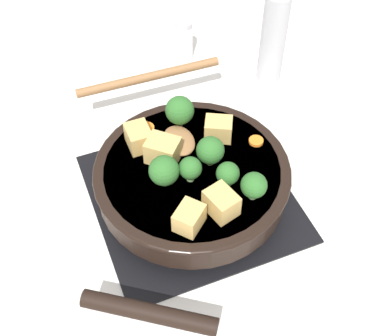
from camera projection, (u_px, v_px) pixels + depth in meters
ground_plane at (192, 198)px, 0.87m from camera, size 2.40×2.40×0.00m
front_burner_grate at (192, 193)px, 0.86m from camera, size 0.31×0.31×0.03m
skillet_pan at (192, 178)px, 0.83m from camera, size 0.41×0.37×0.05m
wooden_spoon at (161, 101)px, 0.90m from camera, size 0.21×0.26×0.02m
tofu_cube_center_large at (139, 137)px, 0.83m from camera, size 0.04×0.04×0.04m
tofu_cube_near_handle at (189, 218)px, 0.73m from camera, size 0.05×0.05×0.03m
tofu_cube_east_chunk at (163, 150)px, 0.81m from camera, size 0.06×0.06×0.04m
tofu_cube_west_chunk at (218, 129)px, 0.85m from camera, size 0.05×0.05×0.03m
tofu_cube_back_piece at (221, 203)px, 0.75m from camera, size 0.05×0.05×0.04m
broccoli_floret_near_spoon at (180, 110)px, 0.86m from camera, size 0.05×0.05×0.05m
broccoli_floret_center_top at (211, 151)px, 0.80m from camera, size 0.04×0.04×0.05m
broccoli_floret_east_rim at (190, 168)px, 0.78m from camera, size 0.03×0.03×0.04m
broccoli_floret_west_rim at (228, 174)px, 0.78m from camera, size 0.03×0.03×0.04m
broccoli_floret_north_edge at (254, 186)px, 0.76m from camera, size 0.04×0.04×0.05m
broccoli_floret_south_cluster at (164, 171)px, 0.77m from camera, size 0.05×0.05×0.05m
carrot_slice_orange_thin at (256, 141)px, 0.85m from camera, size 0.02×0.02×0.01m
carrot_slice_near_center at (146, 128)px, 0.87m from camera, size 0.03×0.03×0.01m
pepper_mill at (274, 35)px, 1.00m from camera, size 0.05×0.05×0.21m
salt_shaker at (184, 40)px, 1.08m from camera, size 0.04×0.04×0.09m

